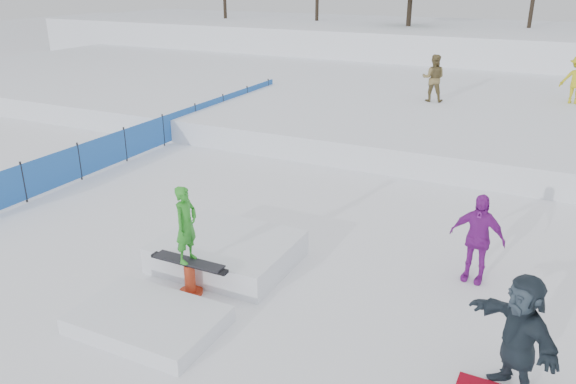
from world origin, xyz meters
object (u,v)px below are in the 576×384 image
at_px(walker_olive, 433,78).
at_px(jib_rail_feature, 208,265).
at_px(safety_fence, 163,130).
at_px(spectator_dark, 519,335).
at_px(spectator_purple, 477,238).

xyz_separation_m(walker_olive, jib_rail_feature, (-0.96, -14.44, -1.41)).
relative_size(safety_fence, spectator_dark, 8.75).
bearing_deg(safety_fence, spectator_dark, -32.34).
height_order(spectator_purple, spectator_dark, spectator_dark).
relative_size(safety_fence, walker_olive, 8.78).
xyz_separation_m(walker_olive, spectator_dark, (4.62, -15.11, -0.80)).
bearing_deg(spectator_purple, jib_rail_feature, -147.00).
distance_m(safety_fence, spectator_dark, 14.22).
height_order(walker_olive, jib_rail_feature, walker_olive).
xyz_separation_m(safety_fence, walker_olive, (7.38, 7.51, 1.16)).
relative_size(spectator_purple, spectator_dark, 0.97).
bearing_deg(spectator_dark, walker_olive, 152.32).
distance_m(safety_fence, spectator_purple, 11.95).
relative_size(spectator_dark, jib_rail_feature, 0.42).
bearing_deg(spectator_purple, walker_olive, 113.27).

